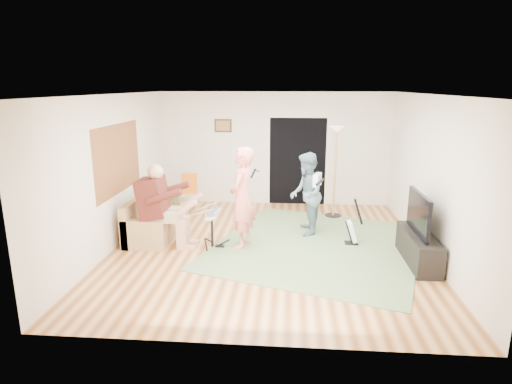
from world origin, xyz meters
TOP-DOWN VIEW (x-y plane):
  - floor at (0.00, 0.00)m, footprint 6.00×6.00m
  - walls at (0.00, 0.00)m, footprint 5.50×6.00m
  - ceiling at (0.00, 0.00)m, footprint 6.00×6.00m
  - window_blinds at (-2.74, 0.20)m, footprint 0.00×2.05m
  - doorway at (0.55, 2.99)m, footprint 2.10×0.00m
  - picture_frame at (-1.25, 2.99)m, footprint 0.42×0.03m
  - area_rug at (0.89, 0.16)m, footprint 4.45×4.67m
  - sofa at (-2.28, 0.58)m, footprint 0.78×1.90m
  - drummer at (-1.85, -0.07)m, footprint 0.98×0.55m
  - drum_kit at (-1.00, -0.07)m, footprint 0.37×0.67m
  - singer at (-0.46, 0.03)m, footprint 0.57×0.74m
  - microphone at (-0.26, 0.03)m, footprint 0.06×0.06m
  - guitarist at (0.70, 0.79)m, footprint 0.63×0.80m
  - guitar_held at (0.90, 0.79)m, footprint 0.29×0.61m
  - guitar_spare at (1.53, 0.29)m, footprint 0.31×0.28m
  - torchiere_lamp at (1.35, 1.99)m, footprint 0.36×0.36m
  - dining_chair at (-1.91, 2.07)m, footprint 0.44×0.46m
  - tv_cabinet at (2.50, -0.48)m, footprint 0.40×1.40m
  - television at (2.45, -0.48)m, footprint 0.06×1.09m

SIDE VIEW (x-z plane):
  - floor at x=0.00m, z-range 0.00..0.00m
  - area_rug at x=0.89m, z-range 0.00..0.02m
  - guitar_spare at x=1.53m, z-range -0.19..0.68m
  - tv_cabinet at x=2.50m, z-range 0.00..0.50m
  - sofa at x=-2.28m, z-range -0.13..0.64m
  - drum_kit at x=-1.00m, z-range -0.04..0.64m
  - dining_chair at x=-1.91m, z-range -0.13..0.75m
  - drummer at x=-1.85m, z-range -0.17..1.34m
  - guitarist at x=0.70m, z-range 0.00..1.61m
  - television at x=2.45m, z-range 0.52..1.18m
  - singer at x=-0.46m, z-range 0.00..1.82m
  - doorway at x=0.55m, z-range 0.00..2.10m
  - guitar_held at x=0.90m, z-range 0.97..1.23m
  - walls at x=0.00m, z-range 0.00..2.70m
  - microphone at x=-0.26m, z-range 1.24..1.48m
  - torchiere_lamp at x=1.35m, z-range 0.37..2.37m
  - window_blinds at x=-2.74m, z-range 0.53..2.58m
  - picture_frame at x=-1.25m, z-range 1.74..2.06m
  - ceiling at x=0.00m, z-range 2.70..2.70m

